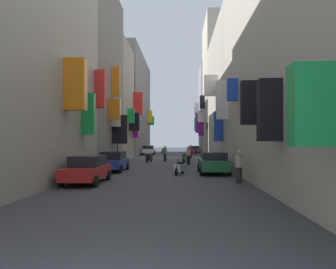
{
  "coord_description": "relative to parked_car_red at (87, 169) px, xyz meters",
  "views": [
    {
      "loc": [
        1.21,
        -3.69,
        2.3
      ],
      "look_at": [
        -0.16,
        31.29,
        2.99
      ],
      "focal_mm": 33.0,
      "sensor_mm": 36.0,
      "label": 1
    }
  ],
  "objects": [
    {
      "name": "parked_car_white",
      "position": [
        -0.12,
        33.87,
        0.01
      ],
      "size": [
        1.97,
        3.93,
        1.5
      ],
      "color": "white",
      "rests_on": "ground"
    },
    {
      "name": "scooter_green",
      "position": [
        5.43,
        16.02,
        -0.31
      ],
      "size": [
        0.55,
        1.99,
        1.13
      ],
      "color": "#287F3D",
      "rests_on": "ground"
    },
    {
      "name": "pedestrian_near_left",
      "position": [
        6.38,
        24.12,
        0.1
      ],
      "size": [
        0.53,
        0.53,
        1.74
      ],
      "color": "black",
      "rests_on": "ground"
    },
    {
      "name": "parked_car_blue",
      "position": [
        -0.04,
        6.52,
        -0.01
      ],
      "size": [
        1.93,
        4.1,
        1.47
      ],
      "color": "navy",
      "rests_on": "ground"
    },
    {
      "name": "building_right_mid_a",
      "position": [
        11.8,
        17.76,
        6.53
      ],
      "size": [
        7.35,
        16.34,
        14.61
      ],
      "color": "#B2A899",
      "rests_on": "ground"
    },
    {
      "name": "building_left_far",
      "position": [
        -4.2,
        36.65,
        7.57
      ],
      "size": [
        7.14,
        21.11,
        16.69
      ],
      "color": "slate",
      "rests_on": "ground"
    },
    {
      "name": "pedestrian_near_right",
      "position": [
        3.34,
        17.57,
        0.09
      ],
      "size": [
        0.39,
        0.39,
        1.73
      ],
      "color": "black",
      "rests_on": "ground"
    },
    {
      "name": "scooter_silver",
      "position": [
        2.06,
        39.1,
        -0.31
      ],
      "size": [
        0.78,
        1.83,
        1.13
      ],
      "color": "#ADADB2",
      "rests_on": "ground"
    },
    {
      "name": "parked_car_green",
      "position": [
        7.33,
        5.08,
        0.01
      ],
      "size": [
        2.03,
        4.03,
        1.49
      ],
      "color": "#236638",
      "rests_on": "ground"
    },
    {
      "name": "pedestrian_crossing",
      "position": [
        5.82,
        12.93,
        0.11
      ],
      "size": [
        0.5,
        0.5,
        1.77
      ],
      "color": "black",
      "rests_on": "ground"
    },
    {
      "name": "traffic_light_near_corner",
      "position": [
        -0.77,
        11.8,
        2.31
      ],
      "size": [
        0.26,
        0.34,
        4.55
      ],
      "color": "#2D2D2D",
      "rests_on": "ground"
    },
    {
      "name": "building_left_mid_a",
      "position": [
        -4.18,
        11.6,
        7.55
      ],
      "size": [
        7.36,
        10.49,
        16.67
      ],
      "color": "slate",
      "rests_on": "ground"
    },
    {
      "name": "traffic_light_far_corner",
      "position": [
        8.4,
        22.24,
        2.29
      ],
      "size": [
        0.26,
        0.34,
        4.53
      ],
      "color": "#2D2D2D",
      "rests_on": "ground"
    },
    {
      "name": "scooter_white",
      "position": [
        4.98,
        4.4,
        -0.31
      ],
      "size": [
        0.75,
        1.89,
        1.13
      ],
      "color": "silver",
      "rests_on": "ground"
    },
    {
      "name": "parked_car_red",
      "position": [
        0.0,
        0.0,
        0.0
      ],
      "size": [
        1.89,
        4.18,
        1.48
      ],
      "color": "#B21E1E",
      "rests_on": "ground"
    },
    {
      "name": "building_left_mid_b",
      "position": [
        -4.17,
        20.92,
        6.23
      ],
      "size": [
        7.32,
        8.11,
        14.04
      ],
      "color": "gray",
      "rests_on": "ground"
    },
    {
      "name": "parked_car_grey",
      "position": [
        7.69,
        40.74,
        -0.07
      ],
      "size": [
        1.98,
        4.06,
        1.31
      ],
      "color": "slate",
      "rests_on": "ground"
    },
    {
      "name": "building_right_mid_b",
      "position": [
        11.79,
        30.9,
        9.55
      ],
      "size": [
        7.28,
        9.91,
        20.69
      ],
      "color": "#BCB29E",
      "rests_on": "ground"
    },
    {
      "name": "pedestrian_mid_street",
      "position": [
        8.18,
        0.3,
        0.11
      ],
      "size": [
        0.42,
        0.42,
        1.77
      ],
      "color": "#282828",
      "rests_on": "ground"
    },
    {
      "name": "building_right_far",
      "position": [
        11.79,
        42.31,
        7.36
      ],
      "size": [
        6.92,
        9.8,
        16.28
      ],
      "color": "gray",
      "rests_on": "ground"
    },
    {
      "name": "ground_plane",
      "position": [
        3.8,
        17.2,
        -0.77
      ],
      "size": [
        140.0,
        140.0,
        0.0
      ],
      "primitive_type": "plane",
      "color": "#38383D"
    },
    {
      "name": "scooter_black",
      "position": [
        1.74,
        16.09,
        -0.31
      ],
      "size": [
        0.64,
        1.91,
        1.13
      ],
      "color": "black",
      "rests_on": "ground"
    },
    {
      "name": "scooter_red",
      "position": [
        7.49,
        35.57,
        -0.31
      ],
      "size": [
        0.8,
        1.92,
        1.13
      ],
      "color": "red",
      "rests_on": "ground"
    },
    {
      "name": "building_right_near",
      "position": [
        11.79,
        -1.6,
        7.64
      ],
      "size": [
        7.23,
        22.4,
        16.85
      ],
      "color": "#BCB29E",
      "rests_on": "ground"
    }
  ]
}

